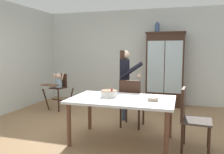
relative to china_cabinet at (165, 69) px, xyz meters
name	(u,v)px	position (x,y,z in m)	size (l,w,h in m)	color
ground_plane	(102,129)	(-0.99, -2.37, -1.02)	(6.24, 6.24, 0.00)	#93704C
wall_back	(132,57)	(-0.99, 0.26, 0.33)	(5.32, 0.06, 2.70)	silver
china_cabinet	(165,69)	(0.00, 0.00, 0.00)	(1.05, 0.48, 2.02)	#382116
ceramic_vase	(157,28)	(-0.24, 0.00, 1.12)	(0.13, 0.13, 0.27)	#3D567F
high_chair_with_toddler	(58,85)	(-2.58, -1.26, -0.36)	(0.70, 0.78, 0.95)	#382116
adult_person	(125,76)	(-0.73, -1.57, -0.05)	(0.56, 0.55, 1.53)	#33425B
dining_table	(122,103)	(-0.48, -2.83, -0.36)	(1.70, 1.04, 0.74)	silver
birthday_cake	(109,93)	(-0.73, -2.75, -0.22)	(0.28, 0.28, 0.19)	white
serving_bowl	(153,99)	(0.03, -2.85, -0.25)	(0.18, 0.18, 0.06)	#C6AD93
dining_chair_far_side	(131,100)	(-0.49, -2.10, -0.46)	(0.47, 0.47, 0.96)	#382116
dining_chair_right_end	(190,114)	(0.59, -2.83, -0.46)	(0.47, 0.47, 0.96)	#382116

